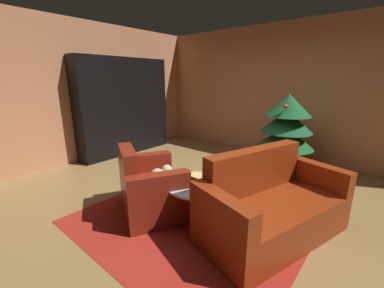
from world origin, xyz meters
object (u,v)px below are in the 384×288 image
(coffee_table, at_px, (198,187))
(decorated_tree, at_px, (286,133))
(book_stack_on_table, at_px, (197,180))
(couch_red, at_px, (270,207))
(bookshelf_unit, at_px, (130,107))
(armchair_red, at_px, (150,189))
(bottle_on_table, at_px, (209,183))

(coffee_table, height_order, decorated_tree, decorated_tree)
(coffee_table, height_order, book_stack_on_table, book_stack_on_table)
(book_stack_on_table, bearing_deg, couch_red, 22.41)
(couch_red, bearing_deg, book_stack_on_table, -157.59)
(coffee_table, bearing_deg, couch_red, 20.56)
(bookshelf_unit, distance_m, decorated_tree, 3.32)
(couch_red, bearing_deg, coffee_table, -159.44)
(book_stack_on_table, bearing_deg, armchair_red, -158.53)
(bookshelf_unit, height_order, coffee_table, bookshelf_unit)
(armchair_red, distance_m, couch_red, 1.45)
(couch_red, relative_size, book_stack_on_table, 7.64)
(couch_red, height_order, bottle_on_table, couch_red)
(bookshelf_unit, bearing_deg, armchair_red, -32.18)
(couch_red, xyz_separation_m, coffee_table, (-0.77, -0.29, 0.11))
(armchair_red, relative_size, couch_red, 0.65)
(bottle_on_table, height_order, decorated_tree, decorated_tree)
(armchair_red, bearing_deg, bookshelf_unit, 147.82)
(coffee_table, xyz_separation_m, book_stack_on_table, (0.00, -0.03, 0.10))
(bottle_on_table, bearing_deg, book_stack_on_table, 169.17)
(bookshelf_unit, distance_m, couch_red, 3.91)
(bookshelf_unit, relative_size, bottle_on_table, 9.03)
(book_stack_on_table, height_order, bottle_on_table, bottle_on_table)
(couch_red, relative_size, decorated_tree, 1.28)
(coffee_table, xyz_separation_m, bottle_on_table, (0.20, -0.06, 0.13))
(bookshelf_unit, height_order, book_stack_on_table, bookshelf_unit)
(decorated_tree, bearing_deg, armchair_red, -107.04)
(bookshelf_unit, xyz_separation_m, couch_red, (3.72, -0.96, -0.72))
(bookshelf_unit, bearing_deg, book_stack_on_table, -23.26)
(armchair_red, distance_m, bottle_on_table, 0.83)
(bottle_on_table, bearing_deg, decorated_tree, 90.19)
(couch_red, distance_m, decorated_tree, 2.08)
(decorated_tree, bearing_deg, couch_red, -73.67)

